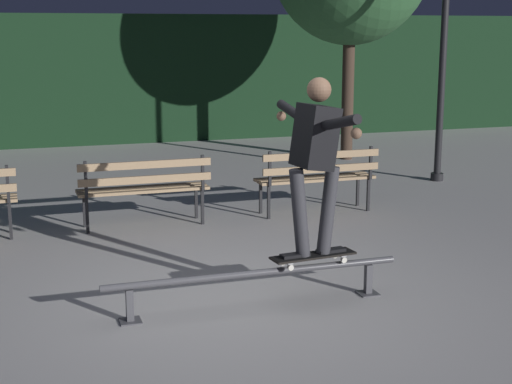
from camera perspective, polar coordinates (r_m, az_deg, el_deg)
The scene contains 8 objects.
ground_plane at distance 6.90m, azimuth -0.58°, elevation -8.08°, with size 90.00×90.00×0.00m, color #ADAAA8.
hedge_backdrop at distance 16.79m, azimuth -11.55°, elevation 8.32°, with size 24.00×1.20×2.70m, color black.
grind_rail at distance 6.64m, azimuth -0.08°, elevation -6.49°, with size 2.66×0.18×0.34m.
skateboard at distance 6.77m, azimuth 4.31°, elevation -4.80°, with size 0.80×0.28×0.09m.
skateboarder at distance 6.57m, azimuth 4.46°, elevation 3.04°, with size 0.63×1.40×1.56m.
park_bench_left_center at distance 9.33m, azimuth -8.37°, elevation 0.57°, with size 1.60×0.42×0.88m.
park_bench_right_center at distance 9.96m, azimuth 4.64°, elevation 1.39°, with size 1.60×0.42×0.88m.
lamp_post_right at distance 12.36m, azimuth 13.95°, elevation 12.21°, with size 0.32×0.32×3.90m.
Camera 1 is at (-1.95, -6.18, 2.38)m, focal length 53.40 mm.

